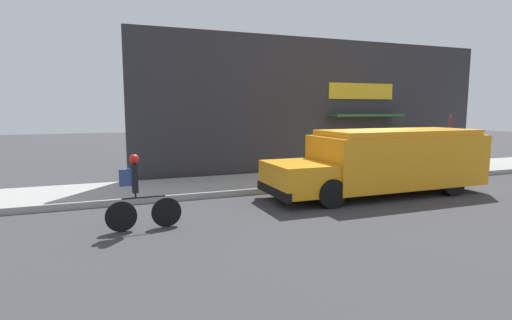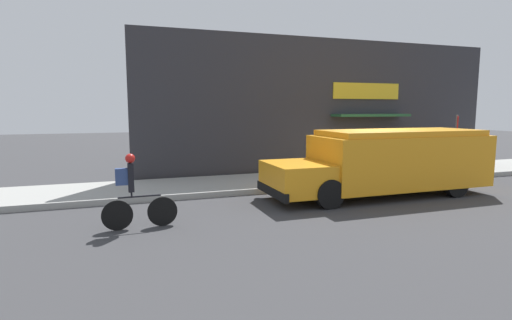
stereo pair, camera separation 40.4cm
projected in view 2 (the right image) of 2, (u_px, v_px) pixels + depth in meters
ground_plane at (372, 186)px, 13.58m from camera, size 70.00×70.00×0.00m
sidewalk at (349, 177)px, 14.89m from camera, size 28.00×2.83×0.18m
storefront at (329, 107)px, 16.12m from camera, size 15.47×0.99×5.39m
school_bus at (387, 161)px, 12.06m from camera, size 6.90×2.61×1.98m
cyclist at (134, 193)px, 8.67m from camera, size 1.62×0.21×1.66m
stop_sign_post at (456, 134)px, 15.37m from camera, size 0.45×0.45×2.20m
trash_bin at (411, 160)px, 15.66m from camera, size 0.49×0.49×0.87m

